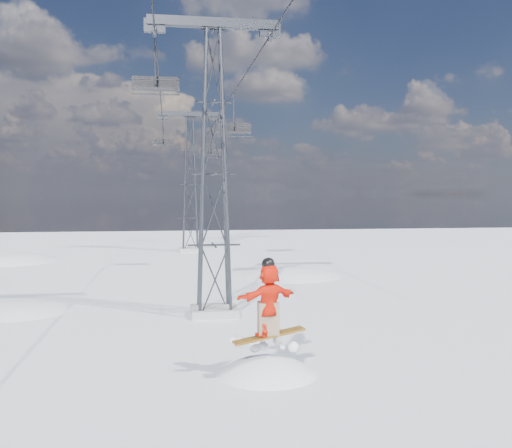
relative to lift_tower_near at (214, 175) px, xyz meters
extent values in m
plane|color=white|center=(-0.80, -8.00, -5.47)|extent=(120.00, 120.00, 0.00)
sphere|color=white|center=(5.20, 10.00, -14.97)|extent=(20.00, 20.00, 20.00)
sphere|color=white|center=(-12.80, 20.00, -15.87)|extent=(22.00, 22.00, 22.00)
cube|color=#999999|center=(0.00, 0.00, -5.32)|extent=(1.80, 1.80, 0.30)
cube|color=#2F3237|center=(0.00, 0.00, 5.78)|extent=(5.00, 0.35, 0.35)
cube|color=#2F3237|center=(-2.20, 0.00, 5.58)|extent=(0.80, 0.25, 0.50)
cube|color=#2F3237|center=(2.20, 0.00, 5.58)|extent=(0.80, 0.25, 0.50)
cube|color=#999999|center=(0.00, 25.00, -5.32)|extent=(1.80, 1.80, 0.30)
cube|color=#2F3237|center=(0.00, 25.00, 5.78)|extent=(5.00, 0.35, 0.35)
cube|color=#2F3237|center=(-2.20, 25.00, 5.58)|extent=(0.80, 0.25, 0.50)
cube|color=#2F3237|center=(2.20, 25.00, 5.58)|extent=(0.80, 0.25, 0.50)
cylinder|color=black|center=(-2.20, 11.50, 5.38)|extent=(0.06, 51.00, 0.06)
cylinder|color=black|center=(2.20, 11.50, 5.38)|extent=(0.06, 51.00, 0.06)
sphere|color=white|center=(0.80, -7.54, -7.22)|extent=(4.40, 4.40, 4.40)
cube|color=orange|center=(0.80, -7.84, -4.38)|extent=(1.93, 0.73, 0.30)
imported|color=#FF230B|center=(0.80, -7.84, -3.43)|extent=(1.79, 1.16, 1.85)
cube|color=#866D52|center=(0.80, -7.84, -3.93)|extent=(0.63, 0.56, 0.85)
sphere|color=black|center=(0.80, -7.84, -2.53)|extent=(0.34, 0.34, 0.34)
cylinder|color=black|center=(-2.20, 0.71, 4.37)|extent=(0.07, 0.07, 2.03)
cube|color=black|center=(-2.20, 0.71, 3.35)|extent=(1.85, 0.42, 0.07)
cube|color=black|center=(-2.20, 0.91, 3.63)|extent=(1.85, 0.06, 0.51)
cylinder|color=black|center=(-2.20, 0.48, 3.12)|extent=(1.85, 0.06, 0.06)
cylinder|color=black|center=(-2.20, 0.43, 3.67)|extent=(1.85, 0.05, 0.05)
cylinder|color=black|center=(2.20, 12.58, 4.19)|extent=(0.09, 0.09, 2.38)
cube|color=black|center=(2.20, 12.58, 3.01)|extent=(2.16, 0.49, 0.09)
cube|color=black|center=(2.20, 12.82, 3.33)|extent=(2.16, 0.06, 0.59)
cylinder|color=black|center=(2.20, 12.31, 2.74)|extent=(2.16, 0.06, 0.06)
cylinder|color=black|center=(2.20, 12.26, 3.38)|extent=(2.16, 0.05, 0.05)
cylinder|color=black|center=(-2.20, 26.39, 4.39)|extent=(0.07, 0.07, 1.99)
cube|color=black|center=(-2.20, 26.39, 3.39)|extent=(1.81, 0.41, 0.07)
cube|color=black|center=(-2.20, 26.59, 3.66)|extent=(1.81, 0.05, 0.50)
cylinder|color=black|center=(-2.20, 26.16, 3.16)|extent=(1.81, 0.05, 0.05)
cylinder|color=black|center=(-2.20, 26.12, 3.71)|extent=(1.81, 0.05, 0.05)
cylinder|color=black|center=(2.20, 32.30, 4.18)|extent=(0.09, 0.09, 2.41)
cube|color=black|center=(2.20, 32.30, 2.98)|extent=(2.19, 0.49, 0.09)
cube|color=black|center=(2.20, 32.54, 3.30)|extent=(2.19, 0.07, 0.60)
cylinder|color=black|center=(2.20, 32.03, 2.70)|extent=(2.19, 0.07, 0.07)
cylinder|color=black|center=(2.20, 31.97, 3.36)|extent=(2.19, 0.05, 0.05)
camera|label=1|loc=(-1.72, -22.08, -0.74)|focal=40.00mm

